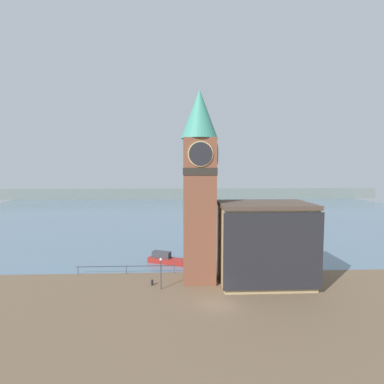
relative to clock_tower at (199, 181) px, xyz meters
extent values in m
plane|color=brown|center=(1.57, -6.96, -12.87)|extent=(160.00, 160.00, 0.00)
cube|color=slate|center=(1.57, 63.06, -12.87)|extent=(160.00, 120.00, 0.00)
cube|color=slate|center=(1.57, 103.06, -10.37)|extent=(180.00, 3.00, 5.00)
cube|color=#333338|center=(-9.87, 2.81, -11.82)|extent=(13.71, 0.08, 0.08)
cylinder|color=#333338|center=(-16.42, 2.81, -12.34)|extent=(0.07, 0.07, 1.05)
cylinder|color=#333338|center=(-9.87, 2.81, -12.34)|extent=(0.07, 0.07, 1.05)
cylinder|color=#333338|center=(-3.31, 2.81, -12.34)|extent=(0.07, 0.07, 1.05)
cube|color=brown|center=(-0.01, 0.01, -3.78)|extent=(4.01, 4.01, 18.18)
cube|color=#2D2823|center=(-0.01, 0.01, 1.23)|extent=(4.13, 4.13, 0.90)
cylinder|color=tan|center=(-0.01, -2.05, 3.32)|extent=(3.06, 0.12, 3.06)
cylinder|color=#232328|center=(-0.01, -2.14, 3.32)|extent=(2.78, 0.12, 2.78)
cylinder|color=tan|center=(2.05, 0.01, 3.32)|extent=(0.12, 3.06, 3.06)
cylinder|color=#232328|center=(2.14, 0.01, 3.32)|extent=(0.12, 2.78, 2.78)
cone|color=teal|center=(-0.01, 0.01, 8.33)|extent=(4.61, 4.61, 6.05)
cube|color=tan|center=(8.13, -0.92, -8.02)|extent=(10.96, 7.36, 9.70)
cube|color=#4C3D33|center=(8.13, -0.92, -2.92)|extent=(11.36, 7.76, 0.50)
cube|color=#232328|center=(8.13, -4.76, -7.82)|extent=(11.46, 0.30, 8.92)
cube|color=maroon|center=(-4.25, 7.08, -12.47)|extent=(6.50, 3.92, 0.79)
cube|color=#38383D|center=(-5.31, 7.50, -11.61)|extent=(3.02, 2.13, 0.94)
cylinder|color=black|center=(-5.95, -1.40, -12.57)|extent=(0.29, 0.29, 0.59)
sphere|color=black|center=(-5.95, -1.40, -12.27)|extent=(0.31, 0.31, 0.31)
cylinder|color=black|center=(-1.60, 0.25, -12.54)|extent=(0.36, 0.36, 0.65)
sphere|color=black|center=(-1.60, 0.25, -12.22)|extent=(0.38, 0.38, 0.38)
cylinder|color=#2D2D33|center=(-4.77, -2.67, -11.10)|extent=(0.10, 0.10, 3.54)
sphere|color=silver|center=(-4.77, -2.67, -9.23)|extent=(0.32, 0.32, 0.32)
camera|label=1|loc=(-2.53, -37.68, 1.63)|focal=28.00mm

